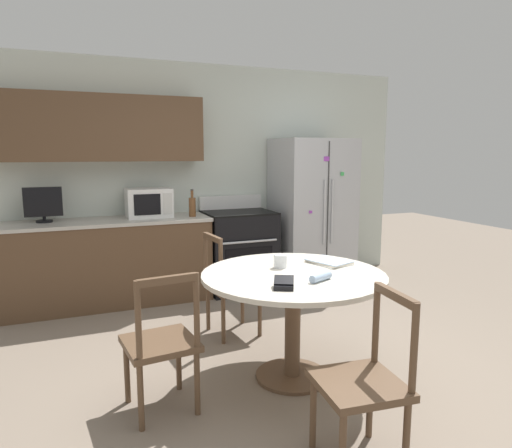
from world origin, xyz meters
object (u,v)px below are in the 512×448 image
(oven_range, at_px, (239,250))
(dining_chair_far, at_px, (230,286))
(dining_chair_left, at_px, (161,344))
(candle_glass, at_px, (280,262))
(counter_bottle, at_px, (192,206))
(wallet, at_px, (284,284))
(microwave, at_px, (149,203))
(refrigerator, at_px, (312,212))
(dining_chair_near, at_px, (364,383))
(countertop_tv, at_px, (43,204))

(oven_range, height_order, dining_chair_far, oven_range)
(dining_chair_left, bearing_deg, candle_glass, 8.79)
(counter_bottle, bearing_deg, dining_chair_left, -109.28)
(dining_chair_left, relative_size, wallet, 5.37)
(oven_range, bearing_deg, dining_chair_left, -120.57)
(microwave, height_order, counter_bottle, microwave)
(refrigerator, xyz_separation_m, microwave, (-1.93, 0.13, 0.18))
(counter_bottle, height_order, dining_chair_near, counter_bottle)
(refrigerator, bearing_deg, countertop_tv, 177.28)
(refrigerator, xyz_separation_m, countertop_tv, (-2.97, 0.14, 0.21))
(refrigerator, relative_size, candle_glass, 18.33)
(countertop_tv, height_order, candle_glass, countertop_tv)
(dining_chair_left, relative_size, dining_chair_far, 1.00)
(countertop_tv, distance_m, dining_chair_far, 2.11)
(oven_range, relative_size, dining_chair_left, 1.20)
(wallet, bearing_deg, countertop_tv, 119.32)
(counter_bottle, xyz_separation_m, candle_glass, (0.15, -1.93, -0.20))
(candle_glass, bearing_deg, dining_chair_far, 99.33)
(oven_range, relative_size, dining_chair_near, 1.20)
(countertop_tv, distance_m, candle_glass, 2.66)
(oven_range, relative_size, microwave, 2.29)
(refrigerator, height_order, dining_chair_far, refrigerator)
(refrigerator, relative_size, countertop_tv, 4.91)
(oven_range, height_order, dining_chair_left, oven_range)
(countertop_tv, xyz_separation_m, candle_glass, (1.63, -2.08, -0.28))
(dining_chair_near, bearing_deg, countertop_tv, 32.43)
(candle_glass, bearing_deg, oven_range, 78.37)
(candle_glass, relative_size, wallet, 0.57)
(microwave, relative_size, countertop_tv, 1.32)
(microwave, relative_size, candle_glass, 4.94)
(microwave, bearing_deg, dining_chair_far, -70.28)
(refrigerator, height_order, dining_chair_left, refrigerator)
(oven_range, xyz_separation_m, wallet, (-0.61, -2.47, 0.33))
(dining_chair_left, height_order, wallet, dining_chair_left)
(dining_chair_left, height_order, dining_chair_far, same)
(microwave, bearing_deg, refrigerator, -3.84)
(dining_chair_far, bearing_deg, wallet, -8.75)
(dining_chair_left, distance_m, candle_glass, 1.02)
(countertop_tv, relative_size, wallet, 2.13)
(microwave, height_order, candle_glass, microwave)
(dining_chair_near, relative_size, candle_glass, 9.43)
(refrigerator, height_order, countertop_tv, refrigerator)
(oven_range, xyz_separation_m, dining_chair_near, (-0.46, -3.10, -0.03))
(microwave, distance_m, counter_bottle, 0.47)
(oven_range, bearing_deg, counter_bottle, -173.50)
(wallet, bearing_deg, counter_bottle, 88.90)
(microwave, relative_size, dining_chair_far, 0.52)
(microwave, xyz_separation_m, dining_chair_near, (0.55, -3.18, -0.62))
(dining_chair_left, xyz_separation_m, wallet, (0.72, -0.23, 0.36))
(refrigerator, distance_m, microwave, 1.95)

